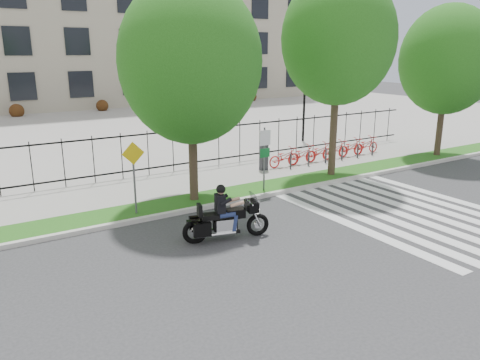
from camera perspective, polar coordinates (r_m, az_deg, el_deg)
ground at (r=14.34m, az=7.50°, el=-7.29°), size 120.00×120.00×0.00m
curb at (r=17.45m, az=-1.09°, el=-2.70°), size 60.00×0.20×0.15m
grass_verge at (r=18.15m, az=-2.49°, el=-1.98°), size 60.00×1.50×0.15m
sidewalk at (r=20.27m, az=-6.01°, el=-0.18°), size 60.00×3.50×0.15m
plaza at (r=36.53m, az=-18.45°, el=6.10°), size 80.00×34.00×0.10m
crosswalk_stripes at (r=17.65m, az=19.69°, el=-3.65°), size 5.70×8.00×0.01m
iron_fence at (r=21.55m, az=-8.17°, el=3.64°), size 30.00×0.06×2.00m
office_building at (r=55.84m, az=-24.74°, el=18.74°), size 60.00×21.90×20.15m
lamp_post_right at (r=28.95m, az=7.89°, el=10.78°), size 1.06×0.70×4.25m
street_tree_1 at (r=16.79m, az=-6.06°, el=14.16°), size 5.01×5.01×7.89m
street_tree_2 at (r=20.80m, az=11.90°, el=16.47°), size 4.81×4.81×8.62m
street_tree_3 at (r=26.61m, az=23.97°, el=13.22°), size 4.78×4.78×7.67m
bike_share_station at (r=24.12m, az=10.46°, el=3.51°), size 7.75×0.85×1.50m
sign_pole_regulatory at (r=18.38m, az=3.02°, el=3.60°), size 0.50×0.09×2.50m
sign_pole_warning at (r=15.98m, az=-12.82°, el=1.42°), size 0.78×0.09×2.49m
motorcycle_rider at (r=14.05m, az=-1.71°, el=-4.60°), size 2.66×1.17×2.09m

